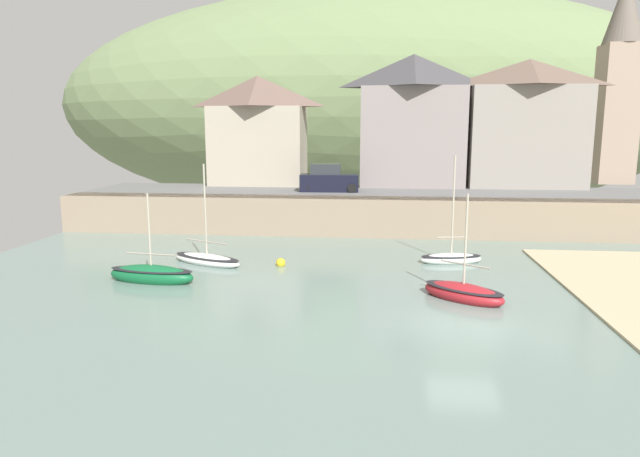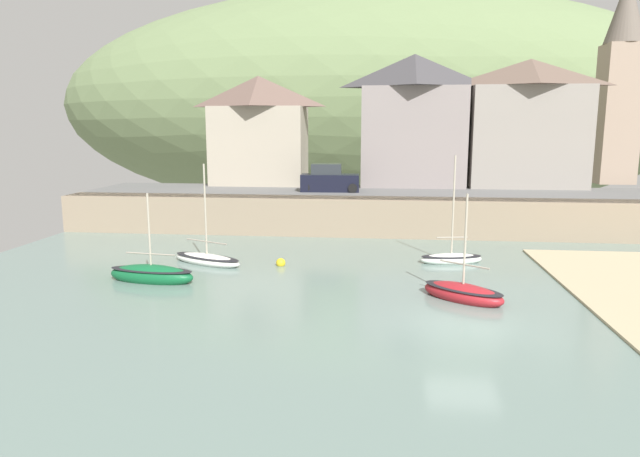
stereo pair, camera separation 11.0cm
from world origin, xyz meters
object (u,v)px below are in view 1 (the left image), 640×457
sailboat_nearest_shore (463,293)px  parked_car_near_slipway (329,180)px  sailboat_white_hull (152,275)px  sailboat_far_left (207,259)px  mooring_buoy (281,263)px  church_with_spire (619,77)px  waterfront_building_right (526,123)px  dinghy_open_wooden (451,258)px  waterfront_building_left (258,130)px  waterfront_building_centre (412,120)px

sailboat_nearest_shore → parked_car_near_slipway: parked_car_near_slipway is taller
sailboat_white_hull → sailboat_far_left: bearing=76.1°
mooring_buoy → sailboat_nearest_shore: bearing=-30.2°
church_with_spire → waterfront_building_right: bearing=-153.0°
dinghy_open_wooden → parked_car_near_slipway: (-7.34, 10.95, 2.96)m
waterfront_building_left → parked_car_near_slipway: bearing=-36.9°
waterfront_building_centre → parked_car_near_slipway: 8.61m
mooring_buoy → sailboat_far_left: bearing=178.9°
church_with_spire → parked_car_near_slipway: bearing=-159.1°
waterfront_building_left → waterfront_building_centre: (11.98, -0.00, 0.74)m
dinghy_open_wooden → mooring_buoy: bearing=179.1°
dinghy_open_wooden → parked_car_near_slipway: bearing=112.4°
dinghy_open_wooden → sailboat_nearest_shore: bearing=-104.0°
dinghy_open_wooden → mooring_buoy: (-8.61, -1.61, -0.10)m
waterfront_building_right → sailboat_white_hull: (-20.99, -20.62, -6.88)m
waterfront_building_left → sailboat_white_hull: 21.59m
dinghy_open_wooden → sailboat_far_left: dinghy_open_wooden is taller
church_with_spire → parked_car_near_slipway: 25.03m
sailboat_white_hull → dinghy_open_wooden: bearing=28.2°
sailboat_far_left → mooring_buoy: bearing=24.0°
waterfront_building_centre → mooring_buoy: size_ratio=20.70×
waterfront_building_left → sailboat_far_left: 18.20m
waterfront_building_left → sailboat_far_left: (0.88, -16.98, -6.47)m
dinghy_open_wooden → waterfront_building_left: bearing=119.3°
sailboat_white_hull → parked_car_near_slipway: 17.64m
waterfront_building_centre → waterfront_building_right: waterfront_building_centre is taller
waterfront_building_left → waterfront_building_centre: 12.01m
dinghy_open_wooden → parked_car_near_slipway: 13.51m
sailboat_far_left → parked_car_near_slipway: sailboat_far_left is taller
parked_car_near_slipway → sailboat_nearest_shore: bearing=-70.3°
dinghy_open_wooden → parked_car_near_slipway: dinghy_open_wooden is taller
church_with_spire → mooring_buoy: bearing=-138.2°
sailboat_far_left → sailboat_nearest_shore: bearing=3.1°
waterfront_building_centre → sailboat_far_left: waterfront_building_centre is taller
sailboat_white_hull → sailboat_nearest_shore: bearing=2.3°
waterfront_building_left → sailboat_white_hull: size_ratio=1.99×
waterfront_building_centre → waterfront_building_right: 8.45m
church_with_spire → sailboat_nearest_shore: 31.84m
sailboat_white_hull → sailboat_nearest_shore: 13.67m
parked_car_near_slipway → sailboat_far_left: bearing=-114.6°
sailboat_nearest_shore → parked_car_near_slipway: 19.02m
dinghy_open_wooden → sailboat_white_hull: dinghy_open_wooden is taller
waterfront_building_right → church_with_spire: 9.51m
waterfront_building_left → waterfront_building_right: waterfront_building_right is taller
sailboat_nearest_shore → parked_car_near_slipway: bearing=147.8°
waterfront_building_left → sailboat_white_hull: waterfront_building_left is taller
waterfront_building_left → waterfront_building_right: size_ratio=0.89×
sailboat_nearest_shore → church_with_spire: bearing=95.3°
sailboat_white_hull → waterfront_building_centre: bearing=66.4°
waterfront_building_centre → dinghy_open_wooden: (1.35, -15.45, -7.20)m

